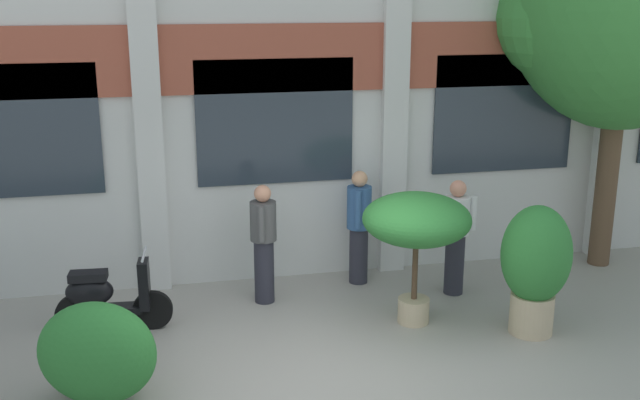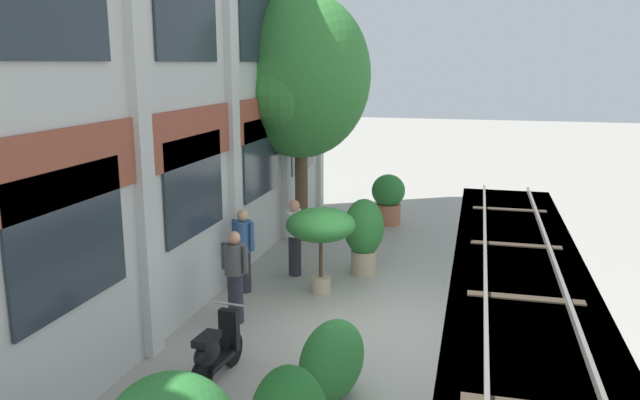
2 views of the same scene
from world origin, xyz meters
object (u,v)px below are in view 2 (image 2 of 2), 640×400
at_px(broadleaf_tree, 301,80).
at_px(resident_by_doorway, 243,248).
at_px(potted_plant_stone_basin, 388,197).
at_px(resident_near_plants, 295,235).
at_px(resident_watching_tracks, 235,274).
at_px(potted_plant_glazed_jar, 364,232).
at_px(potted_plant_tall_urn, 321,227).
at_px(topiary_hedge, 332,360).
at_px(scooter_second_parked, 215,352).

height_order(broadleaf_tree, resident_by_doorway, broadleaf_tree).
relative_size(potted_plant_stone_basin, resident_near_plants, 0.86).
bearing_deg(resident_watching_tracks, potted_plant_glazed_jar, -14.21).
bearing_deg(potted_plant_tall_urn, broadleaf_tree, 21.62).
relative_size(broadleaf_tree, resident_by_doorway, 3.69).
bearing_deg(broadleaf_tree, topiary_hedge, -161.02).
bearing_deg(potted_plant_stone_basin, potted_plant_glazed_jar, -178.59).
distance_m(potted_plant_glazed_jar, potted_plant_tall_urn, 1.46).
distance_m(potted_plant_tall_urn, potted_plant_stone_basin, 5.54).
bearing_deg(topiary_hedge, potted_plant_stone_basin, 3.75).
distance_m(potted_plant_stone_basin, topiary_hedge, 9.19).
bearing_deg(resident_by_doorway, potted_plant_stone_basin, 2.05).
height_order(potted_plant_glazed_jar, potted_plant_tall_urn, potted_plant_tall_urn).
xyz_separation_m(resident_by_doorway, resident_near_plants, (1.15, -0.67, -0.02)).
height_order(broadleaf_tree, potted_plant_tall_urn, broadleaf_tree).
bearing_deg(potted_plant_tall_urn, potted_plant_stone_basin, -5.04).
bearing_deg(potted_plant_glazed_jar, potted_plant_tall_urn, 155.22).
distance_m(scooter_second_parked, resident_by_doorway, 3.49).
height_order(potted_plant_glazed_jar, scooter_second_parked, potted_plant_glazed_jar).
distance_m(resident_watching_tracks, resident_near_plants, 2.56).
relative_size(broadleaf_tree, resident_watching_tracks, 3.74).
relative_size(broadleaf_tree, potted_plant_tall_urn, 3.63).
bearing_deg(broadleaf_tree, resident_by_doorway, 178.91).
distance_m(potted_plant_glazed_jar, topiary_hedge, 4.99).
relative_size(potted_plant_glazed_jar, topiary_hedge, 1.34).
bearing_deg(potted_plant_glazed_jar, resident_by_doorway, 128.16).
bearing_deg(potted_plant_glazed_jar, resident_watching_tracks, 151.26).
bearing_deg(scooter_second_parked, resident_near_plants, 7.25).
height_order(potted_plant_stone_basin, resident_by_doorway, resident_by_doorway).
bearing_deg(resident_near_plants, broadleaf_tree, 110.15).
xyz_separation_m(potted_plant_tall_urn, scooter_second_parked, (-3.66, 0.56, -0.84)).
distance_m(potted_plant_glazed_jar, scooter_second_parked, 5.09).
distance_m(resident_by_doorway, resident_near_plants, 1.33).
relative_size(broadleaf_tree, scooter_second_parked, 4.29).
relative_size(scooter_second_parked, topiary_hedge, 1.17).
relative_size(scooter_second_parked, resident_near_plants, 0.88).
relative_size(potted_plant_stone_basin, scooter_second_parked, 0.98).
xyz_separation_m(resident_watching_tracks, topiary_hedge, (-1.98, -2.13, -0.32)).
bearing_deg(resident_near_plants, resident_by_doorway, -112.77).
relative_size(potted_plant_stone_basin, topiary_hedge, 1.14).
xyz_separation_m(scooter_second_parked, resident_watching_tracks, (1.96, 0.48, 0.41)).
distance_m(broadleaf_tree, resident_by_doorway, 4.81).
relative_size(potted_plant_tall_urn, potted_plant_stone_basin, 1.21).
bearing_deg(potted_plant_tall_urn, resident_by_doorway, 102.26).
xyz_separation_m(broadleaf_tree, resident_near_plants, (-2.58, -0.59, -3.05)).
bearing_deg(resident_by_doorway, resident_near_plants, -9.66).
bearing_deg(potted_plant_glazed_jar, scooter_second_parked, 166.89).
xyz_separation_m(potted_plant_glazed_jar, resident_by_doorway, (-1.59, 2.02, -0.03)).
distance_m(resident_by_doorway, topiary_hedge, 4.21).
height_order(resident_near_plants, topiary_hedge, resident_near_plants).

